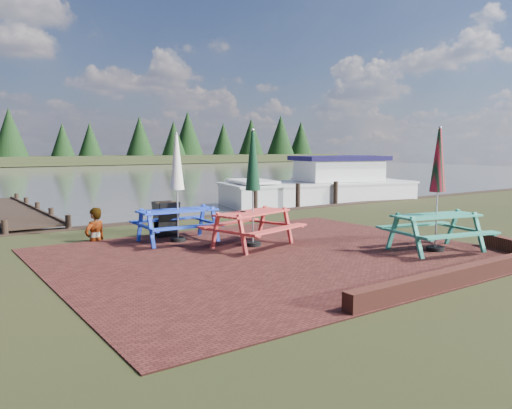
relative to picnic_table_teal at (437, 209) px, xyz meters
The scene contains 12 objects.
ground 3.31m from the picnic_table_teal, 167.01° to the left, with size 120.00×120.00×0.00m, color black.
paving 3.65m from the picnic_table_teal, 150.99° to the left, with size 9.00×7.50×0.02m, color #341310.
brick_wall 2.10m from the picnic_table_teal, 118.95° to the right, with size 6.21×1.79×0.30m.
water 37.85m from the picnic_table_teal, 94.68° to the left, with size 120.00×60.00×0.02m, color #46443C.
picnic_table_teal is the anchor object (origin of this frame).
picnic_table_red 4.03m from the picnic_table_teal, 137.23° to the left, with size 2.31×2.16×2.65m.
picnic_table_blue 5.90m from the picnic_table_teal, 134.30° to the left, with size 1.95×1.76×2.59m.
chalkboard 6.45m from the picnic_table_teal, 129.39° to the left, with size 0.57×0.55×0.91m.
jetty 13.70m from the picnic_table_teal, 118.79° to the left, with size 1.76×9.08×1.00m.
boat_near 11.16m from the picnic_table_teal, 60.17° to the left, with size 8.93×4.74×2.30m.
boat_far 17.21m from the picnic_table_teal, 51.84° to the left, with size 7.49×4.87×2.21m.
person 7.92m from the picnic_table_teal, 136.40° to the left, with size 0.59×0.39×1.61m, color gray.
Camera 1 is at (-6.26, -7.27, 2.26)m, focal length 35.00 mm.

